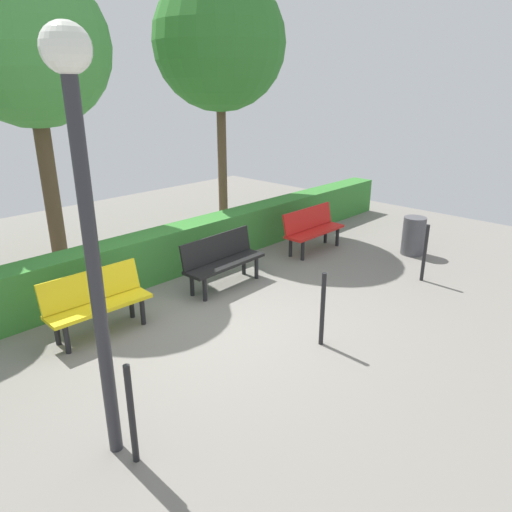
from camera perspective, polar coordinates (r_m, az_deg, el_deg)
ground_plane at (r=6.91m, az=-4.54°, el=-7.61°), size 16.00×16.00×0.00m
bench_red at (r=9.58m, az=6.80°, el=3.42°), size 1.47×0.47×0.86m
bench_black at (r=7.84m, az=-4.12°, el=-0.31°), size 1.53×0.51×0.86m
bench_yellow at (r=6.70m, az=-18.68°, el=-5.06°), size 1.41×0.52×0.86m
hedge_row at (r=8.72m, az=-8.37°, el=1.19°), size 11.95×0.54×0.83m
tree_near at (r=10.83m, az=-4.43°, el=24.22°), size 2.79×2.79×5.41m
tree_mid at (r=9.22m, az=-25.67°, el=21.69°), size 2.64×2.64×5.10m
railing_post_near at (r=8.51m, az=19.67°, el=0.34°), size 0.06×0.06×1.00m
railing_post_mid at (r=6.12m, az=8.03°, el=-6.39°), size 0.06×0.06×1.00m
railing_post_far at (r=4.47m, az=-14.77°, el=-18.01°), size 0.06×0.06×1.00m
lamp_post at (r=3.83m, az=-20.19°, el=8.74°), size 0.36×0.36×3.62m
trash_bin at (r=9.84m, az=18.44°, el=2.32°), size 0.43×0.43×0.75m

